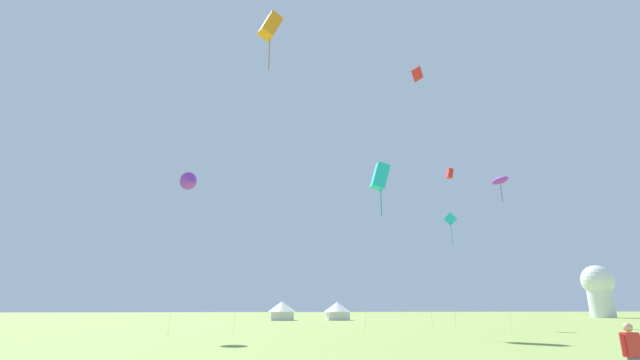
{
  "coord_description": "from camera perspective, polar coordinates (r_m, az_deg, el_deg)",
  "views": [
    {
      "loc": [
        -5.24,
        -4.82,
        2.11
      ],
      "look_at": [
        0.0,
        32.0,
        13.06
      ],
      "focal_mm": 24.31,
      "sensor_mm": 36.0,
      "label": 1
    }
  ],
  "objects": [
    {
      "name": "kite_purple_parafoil",
      "position": [
        46.15,
        22.61,
        -0.1
      ],
      "size": [
        2.17,
        2.61,
        14.51
      ],
      "color": "purple",
      "rests_on": "ground"
    },
    {
      "name": "kite_red_diamond",
      "position": [
        54.32,
        12.74,
        12.8
      ],
      "size": [
        1.89,
        1.28,
        29.95
      ],
      "color": "red",
      "rests_on": "ground"
    },
    {
      "name": "kite_orange_box",
      "position": [
        47.46,
        -6.56,
        19.43
      ],
      "size": [
        3.41,
        2.7,
        31.38
      ],
      "color": "orange",
      "rests_on": "ground"
    },
    {
      "name": "kite_cyan_box",
      "position": [
        40.82,
        7.92,
        0.44
      ],
      "size": [
        3.24,
        2.16,
        15.15
      ],
      "color": "#1EB7CC",
      "rests_on": "ground"
    },
    {
      "name": "kite_purple_delta",
      "position": [
        39.03,
        -16.59,
        -0.25
      ],
      "size": [
        2.24,
        2.3,
        13.46
      ],
      "color": "purple",
      "rests_on": "ground"
    },
    {
      "name": "kite_red_box",
      "position": [
        67.96,
        16.71,
        0.79
      ],
      "size": [
        2.32,
        1.92,
        22.26
      ],
      "color": "red",
      "rests_on": "ground"
    },
    {
      "name": "kite_cyan_diamond",
      "position": [
        52.35,
        16.82,
        -5.37
      ],
      "size": [
        1.96,
        1.76,
        12.72
      ],
      "color": "#1EB7CC",
      "rests_on": "ground"
    },
    {
      "name": "person_spectator",
      "position": [
        14.16,
        36.0,
        -18.59
      ],
      "size": [
        0.57,
        0.28,
        1.73
      ],
      "color": "#565B66",
      "rests_on": "ground"
    },
    {
      "name": "festival_tent_center",
      "position": [
        76.15,
        -5.04,
        -16.67
      ],
      "size": [
        4.65,
        4.65,
        3.03
      ],
      "color": "white",
      "rests_on": "ground"
    },
    {
      "name": "festival_tent_left",
      "position": [
        77.26,
        2.28,
        -16.75
      ],
      "size": [
        4.53,
        4.53,
        2.94
      ],
      "color": "white",
      "rests_on": "ground"
    },
    {
      "name": "observatory_dome",
      "position": [
        111.99,
        32.81,
        -11.88
      ],
      "size": [
        6.4,
        6.4,
        10.8
      ],
      "color": "white",
      "rests_on": "ground"
    }
  ]
}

